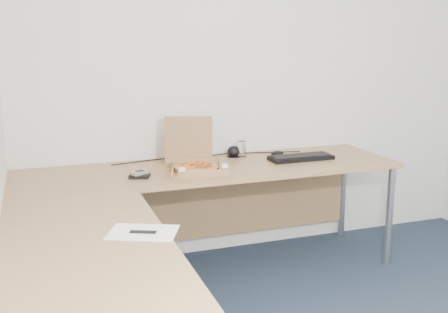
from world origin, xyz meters
name	(u,v)px	position (x,y,z in m)	size (l,w,h in m)	color
room_shell	(425,113)	(0.00, 0.00, 1.25)	(3.50, 3.50, 2.50)	silver
desk	(180,193)	(-0.82, 0.97, 0.70)	(2.50, 2.20, 0.73)	#A77A4A
pizza_box	(196,164)	(-0.62, 1.34, 0.77)	(0.31, 0.37, 0.32)	#A6784B
drinking_glass	(242,149)	(-0.20, 1.62, 0.78)	(0.06, 0.06, 0.11)	silver
keyboard	(301,158)	(0.15, 1.38, 0.74)	(0.45, 0.16, 0.03)	black
mouse	(277,153)	(0.05, 1.55, 0.75)	(0.10, 0.06, 0.04)	black
wallet	(140,176)	(-0.99, 1.29, 0.74)	(0.12, 0.10, 0.02)	black
phone	(140,173)	(-0.99, 1.29, 0.76)	(0.10, 0.05, 0.02)	#B2B5BA
paper_sheet	(143,232)	(-1.15, 0.36, 0.73)	(0.29, 0.21, 0.00)	white
dome_speaker	(234,151)	(-0.25, 1.63, 0.77)	(0.10, 0.10, 0.08)	black
cable_bundle	(205,157)	(-0.45, 1.68, 0.73)	(0.66, 0.04, 0.01)	black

